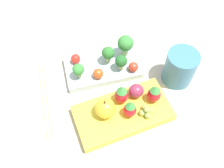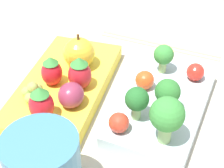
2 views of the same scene
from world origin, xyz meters
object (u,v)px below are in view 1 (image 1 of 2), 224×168
(broccoli_floret_2, at_px, (126,44))
(apple, at_px, (105,108))
(grape_cluster, at_px, (146,111))
(drinking_cup, at_px, (180,67))
(bento_box_savoury, at_px, (102,67))
(cherry_tomato_0, at_px, (76,59))
(bento_box_fruit, at_px, (123,113))
(strawberry_1, at_px, (130,109))
(chopsticks_pair, at_px, (45,99))
(strawberry_2, at_px, (122,95))
(broccoli_floret_3, at_px, (121,61))
(cherry_tomato_1, at_px, (98,74))
(plum, at_px, (136,91))
(broccoli_floret_0, at_px, (108,53))
(cherry_tomato_2, at_px, (133,67))
(broccoli_floret_1, at_px, (78,70))
(strawberry_0, at_px, (154,94))

(broccoli_floret_2, xyz_separation_m, apple, (-0.10, -0.15, -0.01))
(grape_cluster, bearing_deg, drinking_cup, 33.59)
(bento_box_savoury, xyz_separation_m, cherry_tomato_0, (-0.06, 0.03, 0.02))
(bento_box_fruit, bearing_deg, strawberry_1, -43.87)
(bento_box_fruit, bearing_deg, drinking_cup, 19.29)
(apple, distance_m, chopsticks_pair, 0.16)
(bento_box_savoury, bearing_deg, strawberry_2, -83.98)
(cherry_tomato_0, bearing_deg, bento_box_savoury, -26.49)
(broccoli_floret_3, relative_size, cherry_tomato_1, 1.77)
(broccoli_floret_3, distance_m, grape_cluster, 0.14)
(broccoli_floret_3, xyz_separation_m, strawberry_1, (-0.02, -0.13, -0.00))
(broccoli_floret_2, relative_size, plum, 1.72)
(grape_cluster, relative_size, chopsticks_pair, 0.17)
(broccoli_floret_0, bearing_deg, apple, -109.95)
(cherry_tomato_1, bearing_deg, apple, -97.42)
(broccoli_floret_0, relative_size, grape_cluster, 1.42)
(apple, xyz_separation_m, drinking_cup, (0.21, 0.05, -0.00))
(bento_box_savoury, relative_size, broccoli_floret_3, 4.27)
(drinking_cup, height_order, chopsticks_pair, drinking_cup)
(plum, bearing_deg, cherry_tomato_2, 74.06)
(broccoli_floret_3, relative_size, cherry_tomato_0, 1.82)
(strawberry_1, xyz_separation_m, grape_cluster, (0.04, -0.01, -0.01))
(grape_cluster, bearing_deg, apple, 161.92)
(cherry_tomato_2, bearing_deg, broccoli_floret_1, 170.87)
(strawberry_0, height_order, grape_cluster, strawberry_0)
(bento_box_fruit, relative_size, grape_cluster, 6.43)
(broccoli_floret_2, xyz_separation_m, chopsticks_pair, (-0.23, -0.06, -0.06))
(bento_box_savoury, height_order, cherry_tomato_0, cherry_tomato_0)
(strawberry_1, bearing_deg, plum, 53.82)
(drinking_cup, xyz_separation_m, chopsticks_pair, (-0.33, 0.04, -0.04))
(apple, bearing_deg, broccoli_floret_1, 105.00)
(broccoli_floret_1, distance_m, cherry_tomato_2, 0.14)
(broccoli_floret_1, distance_m, strawberry_1, 0.16)
(broccoli_floret_0, xyz_separation_m, strawberry_0, (0.07, -0.14, -0.01))
(strawberry_2, xyz_separation_m, drinking_cup, (0.16, 0.03, -0.00))
(strawberry_2, xyz_separation_m, chopsticks_pair, (-0.17, 0.07, -0.04))
(broccoli_floret_2, height_order, strawberry_0, broccoli_floret_2)
(strawberry_1, bearing_deg, bento_box_savoury, 96.67)
(broccoli_floret_3, bearing_deg, cherry_tomato_0, 151.60)
(apple, xyz_separation_m, plum, (0.08, 0.02, -0.01))
(bento_box_savoury, bearing_deg, broccoli_floret_0, 21.72)
(broccoli_floret_1, distance_m, cherry_tomato_1, 0.05)
(cherry_tomato_2, bearing_deg, bento_box_savoury, 151.04)
(broccoli_floret_3, bearing_deg, drinking_cup, -24.14)
(cherry_tomato_1, height_order, chopsticks_pair, cherry_tomato_1)
(broccoli_floret_0, xyz_separation_m, drinking_cup, (0.16, -0.09, -0.01))
(bento_box_fruit, relative_size, cherry_tomato_2, 8.93)
(strawberry_1, bearing_deg, bento_box_fruit, 136.13)
(bento_box_savoury, relative_size, strawberry_2, 3.99)
(strawberry_0, distance_m, drinking_cup, 0.10)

